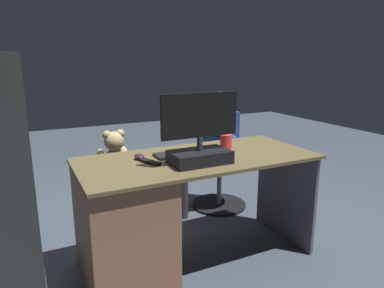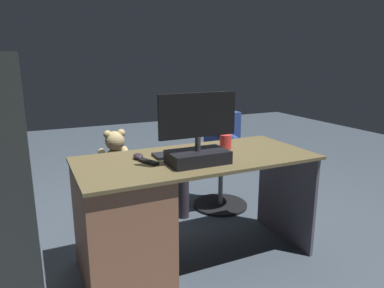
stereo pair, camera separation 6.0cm
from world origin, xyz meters
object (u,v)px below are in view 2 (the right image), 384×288
(person, at_px, (211,142))
(cup, at_px, (225,142))
(computer_mouse, at_px, (138,156))
(tv_remote, at_px, (149,162))
(monitor, at_px, (198,142))
(teddy_bear, at_px, (115,153))
(keyboard, at_px, (184,153))
(visitor_chair, at_px, (221,179))
(office_chair_teddy, at_px, (118,193))
(desk, at_px, (136,218))

(person, bearing_deg, cup, 70.38)
(computer_mouse, xyz_separation_m, tv_remote, (-0.03, 0.12, -0.01))
(monitor, xyz_separation_m, computer_mouse, (0.31, -0.25, -0.12))
(monitor, bearing_deg, teddy_bear, -71.53)
(computer_mouse, xyz_separation_m, cup, (-0.65, 0.00, 0.03))
(keyboard, distance_m, cup, 0.34)
(keyboard, relative_size, person, 0.38)
(visitor_chair, bearing_deg, keyboard, 44.29)
(office_chair_teddy, bearing_deg, visitor_chair, 177.54)
(teddy_bear, bearing_deg, tv_remote, 92.21)
(desk, distance_m, tv_remote, 0.38)
(office_chair_teddy, xyz_separation_m, person, (-0.88, 0.04, 0.37))
(tv_remote, bearing_deg, office_chair_teddy, -111.08)
(cup, bearing_deg, desk, 8.76)
(keyboard, relative_size, visitor_chair, 0.81)
(teddy_bear, bearing_deg, keyboard, 113.92)
(cup, relative_size, tv_remote, 0.68)
(keyboard, distance_m, visitor_chair, 1.06)
(teddy_bear, bearing_deg, person, 176.73)
(computer_mouse, bearing_deg, teddy_bear, -90.09)
(tv_remote, bearing_deg, teddy_bear, -111.12)
(office_chair_teddy, height_order, visitor_chair, same)
(desk, xyz_separation_m, teddy_bear, (-0.06, -0.79, 0.23))
(office_chair_teddy, relative_size, teddy_bear, 1.30)
(keyboard, distance_m, teddy_bear, 0.78)
(desk, distance_m, visitor_chair, 1.28)
(keyboard, bearing_deg, person, -130.66)
(office_chair_teddy, height_order, person, person)
(person, bearing_deg, computer_mouse, 35.64)
(monitor, xyz_separation_m, person, (-0.57, -0.87, -0.25))
(monitor, relative_size, office_chair_teddy, 1.08)
(office_chair_teddy, bearing_deg, monitor, 108.71)
(tv_remote, height_order, teddy_bear, teddy_bear)
(cup, distance_m, person, 0.69)
(visitor_chair, bearing_deg, computer_mouse, 32.47)
(cup, relative_size, teddy_bear, 0.28)
(teddy_bear, distance_m, person, 0.88)
(tv_remote, height_order, office_chair_teddy, tv_remote)
(computer_mouse, bearing_deg, visitor_chair, -147.53)
(desk, height_order, teddy_bear, teddy_bear)
(tv_remote, relative_size, teddy_bear, 0.41)
(teddy_bear, xyz_separation_m, person, (-0.88, 0.05, 0.01))
(person, bearing_deg, teddy_bear, -3.27)
(computer_mouse, distance_m, person, 1.09)
(cup, bearing_deg, tv_remote, 10.37)
(keyboard, distance_m, tv_remote, 0.30)
(teddy_bear, distance_m, visitor_chair, 1.05)
(keyboard, height_order, office_chair_teddy, keyboard)
(desk, distance_m, computer_mouse, 0.40)
(desk, bearing_deg, cup, -171.24)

